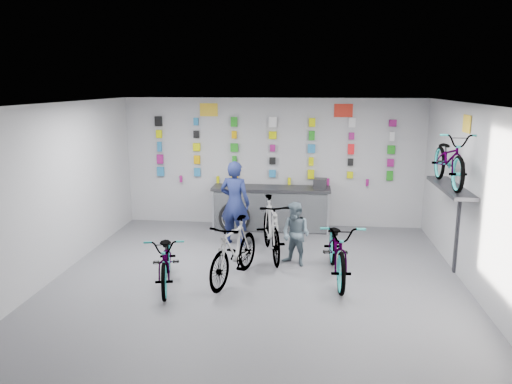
# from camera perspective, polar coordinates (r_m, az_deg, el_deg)

# --- Properties ---
(floor) EXTENTS (8.00, 8.00, 0.00)m
(floor) POSITION_cam_1_polar(r_m,az_deg,el_deg) (8.32, -0.20, -11.19)
(floor) COLOR #545459
(floor) RESTS_ON ground
(ceiling) EXTENTS (8.00, 8.00, 0.00)m
(ceiling) POSITION_cam_1_polar(r_m,az_deg,el_deg) (7.64, -0.22, 9.93)
(ceiling) COLOR white
(ceiling) RESTS_ON wall_back
(wall_back) EXTENTS (7.00, 0.00, 7.00)m
(wall_back) POSITION_cam_1_polar(r_m,az_deg,el_deg) (11.76, 1.92, 3.39)
(wall_back) COLOR #ADADAF
(wall_back) RESTS_ON floor
(wall_front) EXTENTS (7.00, 0.00, 7.00)m
(wall_front) POSITION_cam_1_polar(r_m,az_deg,el_deg) (4.10, -6.51, -13.98)
(wall_front) COLOR #ADADAF
(wall_front) RESTS_ON floor
(wall_left) EXTENTS (0.00, 8.00, 8.00)m
(wall_left) POSITION_cam_1_polar(r_m,az_deg,el_deg) (8.92, -23.16, -0.45)
(wall_left) COLOR #ADADAF
(wall_left) RESTS_ON floor
(wall_right) EXTENTS (0.00, 8.00, 8.00)m
(wall_right) POSITION_cam_1_polar(r_m,az_deg,el_deg) (8.24, 24.77, -1.57)
(wall_right) COLOR #ADADAF
(wall_right) RESTS_ON floor
(counter) EXTENTS (2.70, 0.66, 1.00)m
(counter) POSITION_cam_1_polar(r_m,az_deg,el_deg) (11.51, 1.72, -1.95)
(counter) COLOR black
(counter) RESTS_ON floor
(merch_wall) EXTENTS (5.57, 0.08, 1.57)m
(merch_wall) POSITION_cam_1_polar(r_m,az_deg,el_deg) (11.65, 1.56, 4.82)
(merch_wall) COLOR teal
(merch_wall) RESTS_ON wall_back
(wall_bracket) EXTENTS (0.39, 1.90, 2.00)m
(wall_bracket) POSITION_cam_1_polar(r_m,az_deg,el_deg) (9.32, 21.45, -0.03)
(wall_bracket) COLOR #333338
(wall_bracket) RESTS_ON wall_right
(sign_left) EXTENTS (0.42, 0.02, 0.30)m
(sign_left) POSITION_cam_1_polar(r_m,az_deg,el_deg) (11.81, -5.42, 9.34)
(sign_left) COLOR gold
(sign_left) RESTS_ON wall_back
(sign_right) EXTENTS (0.42, 0.02, 0.30)m
(sign_right) POSITION_cam_1_polar(r_m,az_deg,el_deg) (11.61, 9.96, 9.16)
(sign_right) COLOR red
(sign_right) RESTS_ON wall_back
(sign_side) EXTENTS (0.02, 0.40, 0.30)m
(sign_side) POSITION_cam_1_polar(r_m,az_deg,el_deg) (9.20, 22.94, 7.19)
(sign_side) COLOR gold
(sign_side) RESTS_ON wall_right
(bike_left) EXTENTS (1.02, 1.88, 0.94)m
(bike_left) POSITION_cam_1_polar(r_m,az_deg,el_deg) (8.48, -10.19, -7.53)
(bike_left) COLOR gray
(bike_left) RESTS_ON floor
(bike_center) EXTENTS (1.01, 1.87, 1.08)m
(bike_center) POSITION_cam_1_polar(r_m,az_deg,el_deg) (8.54, -2.52, -6.67)
(bike_center) COLOR gray
(bike_center) RESTS_ON floor
(bike_right) EXTENTS (0.84, 2.10, 1.08)m
(bike_right) POSITION_cam_1_polar(r_m,az_deg,el_deg) (8.73, 9.34, -6.40)
(bike_right) COLOR gray
(bike_right) RESTS_ON floor
(bike_service) EXTENTS (0.97, 2.01, 1.17)m
(bike_service) POSITION_cam_1_polar(r_m,az_deg,el_deg) (9.68, 1.76, -4.12)
(bike_service) COLOR gray
(bike_service) RESTS_ON floor
(bike_wall) EXTENTS (0.63, 1.80, 0.95)m
(bike_wall) POSITION_cam_1_polar(r_m,az_deg,el_deg) (9.20, 21.26, 3.57)
(bike_wall) COLOR gray
(bike_wall) RESTS_ON wall_bracket
(clerk) EXTENTS (0.73, 0.56, 1.77)m
(clerk) POSITION_cam_1_polar(r_m,az_deg,el_deg) (10.37, -2.42, -1.27)
(clerk) COLOR #17204F
(clerk) RESTS_ON floor
(customer) EXTENTS (0.73, 0.69, 1.19)m
(customer) POSITION_cam_1_polar(r_m,az_deg,el_deg) (9.27, 4.57, -4.82)
(customer) COLOR slate
(customer) RESTS_ON floor
(spare_wheel) EXTENTS (0.73, 0.26, 0.72)m
(spare_wheel) POSITION_cam_1_polar(r_m,az_deg,el_deg) (11.28, -2.49, -2.98)
(spare_wheel) COLOR black
(spare_wheel) RESTS_ON floor
(register) EXTENTS (0.31, 0.33, 0.22)m
(register) POSITION_cam_1_polar(r_m,az_deg,el_deg) (11.36, 7.34, 0.98)
(register) COLOR black
(register) RESTS_ON counter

